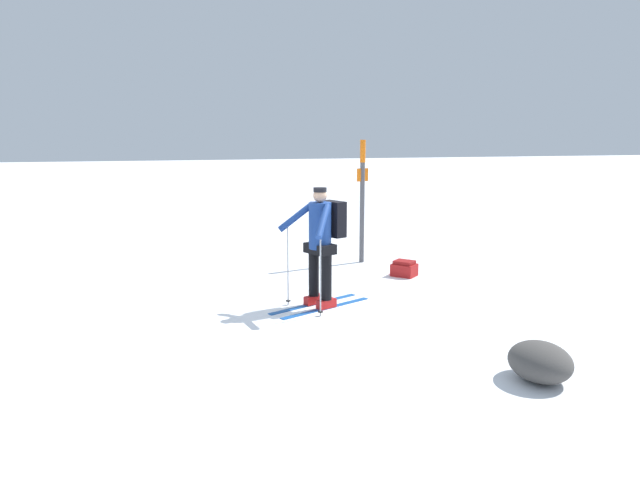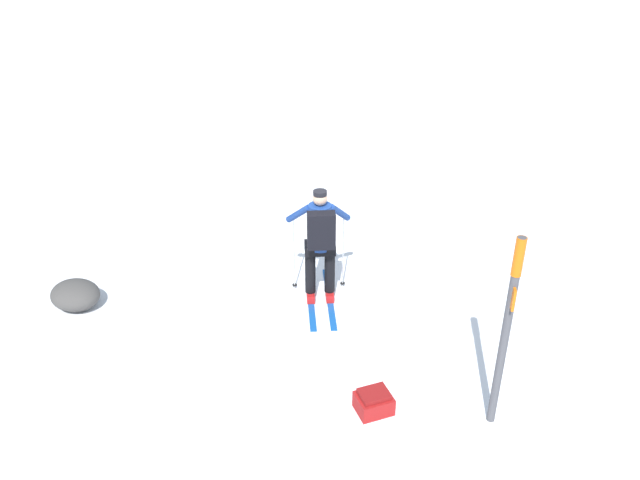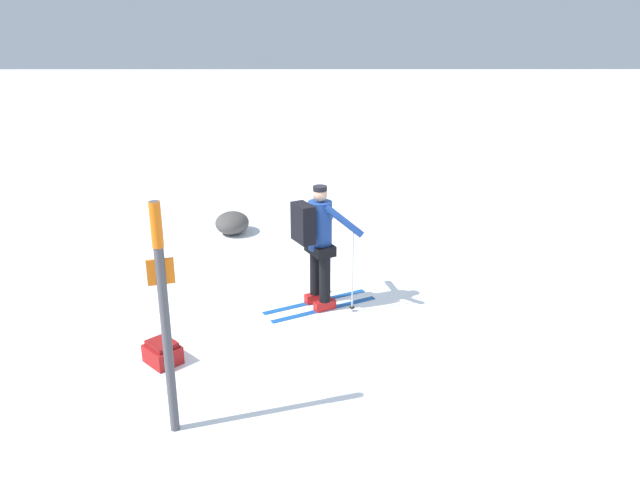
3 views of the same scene
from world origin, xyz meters
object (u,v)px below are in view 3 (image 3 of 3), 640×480
(dropped_backpack, at_px, (163,353))
(trail_marker, at_px, (164,303))
(skier, at_px, (318,239))
(rock_boulder, at_px, (232,223))

(dropped_backpack, relative_size, trail_marker, 0.22)
(skier, height_order, rock_boulder, skier)
(skier, bearing_deg, trail_marker, -27.07)
(trail_marker, distance_m, rock_boulder, 5.91)
(skier, distance_m, dropped_backpack, 2.47)
(dropped_backpack, bearing_deg, trail_marker, 18.11)
(trail_marker, relative_size, rock_boulder, 3.20)
(skier, relative_size, dropped_backpack, 3.39)
(dropped_backpack, xyz_separation_m, trail_marker, (1.24, 0.40, 1.22))
(rock_boulder, bearing_deg, skier, 27.06)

